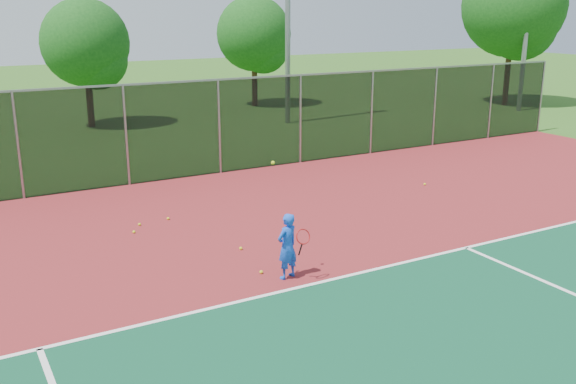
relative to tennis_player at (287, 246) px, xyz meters
name	(u,v)px	position (x,y,z in m)	size (l,w,h in m)	color
ground	(507,326)	(2.26, -3.53, -0.69)	(120.00, 120.00, 0.00)	#295718
court_apron	(427,283)	(2.26, -1.53, -0.68)	(30.00, 20.00, 0.02)	maroon
fence_back	(219,126)	(2.26, 8.47, 0.87)	(30.00, 0.06, 3.03)	black
tennis_player	(287,246)	(0.00, 0.00, 0.00)	(0.59, 0.64, 2.38)	blue
practice_ball_0	(168,219)	(-0.85, 4.63, -0.64)	(0.07, 0.07, 0.07)	yellow
practice_ball_1	(261,272)	(-0.36, 0.43, -0.64)	(0.07, 0.07, 0.07)	yellow
practice_ball_2	(241,248)	(-0.15, 1.83, -0.64)	(0.07, 0.07, 0.07)	yellow
practice_ball_5	(134,232)	(-1.89, 4.06, -0.64)	(0.07, 0.07, 0.07)	yellow
practice_ball_6	(425,184)	(7.01, 4.01, -0.64)	(0.07, 0.07, 0.07)	yellow
practice_ball_7	(139,224)	(-1.61, 4.54, -0.64)	(0.07, 0.07, 0.07)	yellow
tree_back_left	(88,47)	(0.73, 19.20, 2.86)	(3.85, 3.85, 5.66)	#3A2215
tree_back_mid	(256,37)	(10.16, 21.53, 3.01)	(4.01, 4.01, 5.89)	#3A2215
tree_back_right	(515,10)	(22.54, 15.02, 4.40)	(5.52, 5.52, 8.11)	#3A2215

